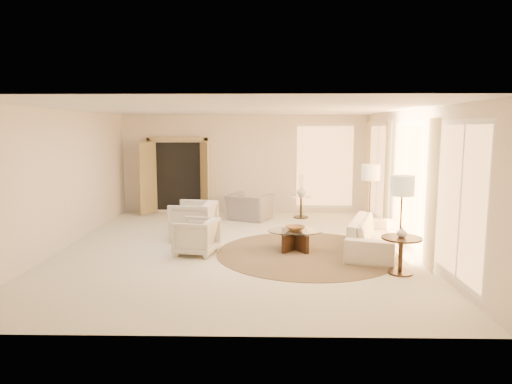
{
  "coord_description": "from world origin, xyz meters",
  "views": [
    {
      "loc": [
        0.58,
        -9.07,
        2.43
      ],
      "look_at": [
        0.4,
        0.4,
        1.1
      ],
      "focal_mm": 32.0,
      "sensor_mm": 36.0,
      "label": 1
    }
  ],
  "objects_px": {
    "side_vase": "(301,191)",
    "bowl": "(295,228)",
    "side_table": "(301,204)",
    "floor_lamp_far": "(402,190)",
    "end_vase": "(402,232)",
    "sofa": "(375,235)",
    "coffee_table": "(295,238)",
    "accent_chair": "(249,203)",
    "end_table": "(401,249)",
    "armchair_right": "(196,235)",
    "floor_lamp_near": "(371,176)",
    "armchair_left": "(193,218)"
  },
  "relations": [
    {
      "from": "side_table",
      "to": "floor_lamp_near",
      "type": "height_order",
      "value": "floor_lamp_near"
    },
    {
      "from": "sofa",
      "to": "coffee_table",
      "type": "relative_size",
      "value": 1.97
    },
    {
      "from": "floor_lamp_far",
      "to": "bowl",
      "type": "height_order",
      "value": "floor_lamp_far"
    },
    {
      "from": "floor_lamp_far",
      "to": "end_table",
      "type": "bearing_deg",
      "value": -99.13
    },
    {
      "from": "armchair_right",
      "to": "bowl",
      "type": "relative_size",
      "value": 2.09
    },
    {
      "from": "armchair_right",
      "to": "bowl",
      "type": "distance_m",
      "value": 1.97
    },
    {
      "from": "end_table",
      "to": "side_vase",
      "type": "relative_size",
      "value": 2.64
    },
    {
      "from": "armchair_left",
      "to": "accent_chair",
      "type": "xyz_separation_m",
      "value": [
        1.16,
        2.12,
        -0.0
      ]
    },
    {
      "from": "side_table",
      "to": "bowl",
      "type": "xyz_separation_m",
      "value": [
        -0.38,
        -3.35,
        0.08
      ]
    },
    {
      "from": "side_vase",
      "to": "bowl",
      "type": "bearing_deg",
      "value": -96.55
    },
    {
      "from": "armchair_left",
      "to": "accent_chair",
      "type": "relative_size",
      "value": 0.88
    },
    {
      "from": "floor_lamp_near",
      "to": "side_vase",
      "type": "distance_m",
      "value": 2.75
    },
    {
      "from": "armchair_left",
      "to": "bowl",
      "type": "height_order",
      "value": "armchair_left"
    },
    {
      "from": "armchair_left",
      "to": "end_vase",
      "type": "xyz_separation_m",
      "value": [
        3.86,
        -2.4,
        0.25
      ]
    },
    {
      "from": "accent_chair",
      "to": "side_vase",
      "type": "relative_size",
      "value": 4.16
    },
    {
      "from": "side_vase",
      "to": "side_table",
      "type": "bearing_deg",
      "value": 180.0
    },
    {
      "from": "side_table",
      "to": "end_vase",
      "type": "height_order",
      "value": "end_vase"
    },
    {
      "from": "coffee_table",
      "to": "floor_lamp_far",
      "type": "relative_size",
      "value": 0.69
    },
    {
      "from": "end_table",
      "to": "side_table",
      "type": "height_order",
      "value": "end_table"
    },
    {
      "from": "bowl",
      "to": "side_vase",
      "type": "xyz_separation_m",
      "value": [
        0.38,
        3.35,
        0.28
      ]
    },
    {
      "from": "coffee_table",
      "to": "floor_lamp_near",
      "type": "xyz_separation_m",
      "value": [
        1.71,
        1.03,
        1.14
      ]
    },
    {
      "from": "armchair_right",
      "to": "floor_lamp_near",
      "type": "xyz_separation_m",
      "value": [
        3.65,
        1.36,
        1.01
      ]
    },
    {
      "from": "coffee_table",
      "to": "floor_lamp_near",
      "type": "bearing_deg",
      "value": 31.14
    },
    {
      "from": "sofa",
      "to": "armchair_left",
      "type": "distance_m",
      "value": 3.89
    },
    {
      "from": "end_table",
      "to": "coffee_table",
      "type": "bearing_deg",
      "value": 138.91
    },
    {
      "from": "sofa",
      "to": "side_vase",
      "type": "xyz_separation_m",
      "value": [
        -1.19,
        3.42,
        0.41
      ]
    },
    {
      "from": "side_table",
      "to": "floor_lamp_near",
      "type": "bearing_deg",
      "value": -60.25
    },
    {
      "from": "end_vase",
      "to": "bowl",
      "type": "bearing_deg",
      "value": 138.91
    },
    {
      "from": "accent_chair",
      "to": "side_table",
      "type": "distance_m",
      "value": 1.44
    },
    {
      "from": "accent_chair",
      "to": "end_vase",
      "type": "bearing_deg",
      "value": 144.95
    },
    {
      "from": "coffee_table",
      "to": "floor_lamp_far",
      "type": "distance_m",
      "value": 2.42
    },
    {
      "from": "armchair_left",
      "to": "armchair_right",
      "type": "distance_m",
      "value": 1.28
    },
    {
      "from": "side_table",
      "to": "side_vase",
      "type": "relative_size",
      "value": 2.43
    },
    {
      "from": "floor_lamp_far",
      "to": "bowl",
      "type": "distance_m",
      "value": 2.33
    },
    {
      "from": "armchair_right",
      "to": "end_vase",
      "type": "xyz_separation_m",
      "value": [
        3.62,
        -1.14,
        0.33
      ]
    },
    {
      "from": "end_vase",
      "to": "side_vase",
      "type": "relative_size",
      "value": 0.69
    },
    {
      "from": "accent_chair",
      "to": "coffee_table",
      "type": "relative_size",
      "value": 0.92
    },
    {
      "from": "armchair_right",
      "to": "end_table",
      "type": "relative_size",
      "value": 1.15
    },
    {
      "from": "sofa",
      "to": "end_vase",
      "type": "bearing_deg",
      "value": -157.05
    },
    {
      "from": "side_table",
      "to": "side_vase",
      "type": "xyz_separation_m",
      "value": [
        0.0,
        0.0,
        0.36
      ]
    },
    {
      "from": "side_table",
      "to": "end_vase",
      "type": "xyz_separation_m",
      "value": [
        1.29,
        -4.81,
        0.34
      ]
    },
    {
      "from": "floor_lamp_near",
      "to": "bowl",
      "type": "bearing_deg",
      "value": -148.86
    },
    {
      "from": "accent_chair",
      "to": "armchair_right",
      "type": "bearing_deg",
      "value": 98.84
    },
    {
      "from": "armchair_right",
      "to": "side_vase",
      "type": "xyz_separation_m",
      "value": [
        2.32,
        3.68,
        0.35
      ]
    },
    {
      "from": "coffee_table",
      "to": "bowl",
      "type": "height_order",
      "value": "bowl"
    },
    {
      "from": "armchair_left",
      "to": "bowl",
      "type": "relative_size",
      "value": 2.5
    },
    {
      "from": "sofa",
      "to": "accent_chair",
      "type": "distance_m",
      "value": 4.06
    },
    {
      "from": "accent_chair",
      "to": "floor_lamp_far",
      "type": "xyz_separation_m",
      "value": [
        2.73,
        -4.32,
        0.94
      ]
    },
    {
      "from": "armchair_left",
      "to": "coffee_table",
      "type": "height_order",
      "value": "armchair_left"
    },
    {
      "from": "bowl",
      "to": "end_vase",
      "type": "xyz_separation_m",
      "value": [
        1.68,
        -1.46,
        0.26
      ]
    }
  ]
}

